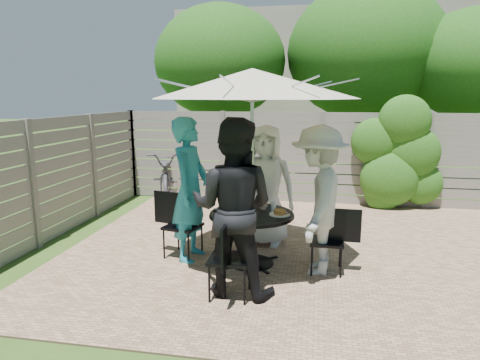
% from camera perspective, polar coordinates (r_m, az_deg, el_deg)
% --- Properties ---
extents(backyard_envelope, '(60.00, 60.00, 5.00)m').
position_cam_1_polar(backyard_envelope, '(15.88, 11.21, 12.63)').
color(backyard_envelope, '#2D4B17').
rests_on(backyard_envelope, ground).
extents(patio_table, '(1.16, 1.16, 0.70)m').
position_cam_1_polar(patio_table, '(5.50, 1.55, -6.52)').
color(patio_table, black).
rests_on(patio_table, ground).
extents(umbrella, '(2.78, 2.78, 2.48)m').
position_cam_1_polar(umbrella, '(5.24, 1.66, 12.71)').
color(umbrella, silver).
rests_on(umbrella, ground).
extents(chair_back, '(0.46, 0.65, 0.88)m').
position_cam_1_polar(chair_back, '(6.46, 3.64, -5.88)').
color(chair_back, black).
rests_on(chair_back, ground).
extents(person_back, '(0.91, 0.64, 1.76)m').
position_cam_1_polar(person_back, '(6.18, 3.45, -0.76)').
color(person_back, silver).
rests_on(person_back, ground).
extents(chair_left, '(0.68, 0.51, 0.89)m').
position_cam_1_polar(chair_left, '(5.86, -7.72, -7.70)').
color(chair_left, black).
rests_on(chair_left, ground).
extents(person_left, '(0.52, 0.73, 1.90)m').
position_cam_1_polar(person_left, '(5.63, -6.65, -1.29)').
color(person_left, teal).
rests_on(person_left, ground).
extents(chair_front, '(0.44, 0.65, 0.90)m').
position_cam_1_polar(chair_front, '(4.70, -1.38, -12.48)').
color(chair_front, black).
rests_on(chair_front, ground).
extents(person_front, '(1.01, 0.82, 1.94)m').
position_cam_1_polar(person_front, '(4.59, -0.95, -3.79)').
color(person_front, black).
rests_on(person_front, ground).
extents(chair_right, '(0.60, 0.40, 0.83)m').
position_cam_1_polar(chair_right, '(5.44, 11.58, -9.61)').
color(chair_right, black).
rests_on(chair_right, ground).
extents(person_right, '(0.78, 1.24, 1.83)m').
position_cam_1_polar(person_right, '(5.25, 10.41, -2.71)').
color(person_right, '#BBBCB7').
rests_on(person_right, ground).
extents(plate_back, '(0.26, 0.26, 0.06)m').
position_cam_1_polar(plate_back, '(5.77, 2.44, -3.24)').
color(plate_back, white).
rests_on(plate_back, patio_table).
extents(plate_left, '(0.26, 0.26, 0.06)m').
position_cam_1_polar(plate_left, '(5.53, -2.07, -3.89)').
color(plate_left, white).
rests_on(plate_left, patio_table).
extents(plate_front, '(0.26, 0.26, 0.06)m').
position_cam_1_polar(plate_front, '(5.10, 0.57, -5.19)').
color(plate_front, white).
rests_on(plate_front, patio_table).
extents(plate_right, '(0.26, 0.26, 0.06)m').
position_cam_1_polar(plate_right, '(5.36, 5.31, -4.41)').
color(plate_right, white).
rests_on(plate_right, patio_table).
extents(glass_back, '(0.07, 0.07, 0.14)m').
position_cam_1_polar(glass_back, '(5.69, 1.18, -2.97)').
color(glass_back, silver).
rests_on(glass_back, patio_table).
extents(glass_left, '(0.07, 0.07, 0.14)m').
position_cam_1_polar(glass_left, '(5.39, -1.39, -3.78)').
color(glass_left, silver).
rests_on(glass_left, patio_table).
extents(glass_right, '(0.07, 0.07, 0.14)m').
position_cam_1_polar(glass_right, '(5.46, 4.48, -3.60)').
color(glass_right, silver).
rests_on(glass_right, patio_table).
extents(syrup_jug, '(0.09, 0.09, 0.16)m').
position_cam_1_polar(syrup_jug, '(5.48, 1.09, -3.42)').
color(syrup_jug, '#59280C').
rests_on(syrup_jug, patio_table).
extents(coffee_cup, '(0.08, 0.08, 0.12)m').
position_cam_1_polar(coffee_cup, '(5.61, 3.11, -3.30)').
color(coffee_cup, '#C6B293').
rests_on(coffee_cup, patio_table).
extents(bicycle, '(1.36, 2.16, 1.07)m').
position_cam_1_polar(bicycle, '(8.88, -9.78, 0.52)').
color(bicycle, '#333338').
rests_on(bicycle, ground).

